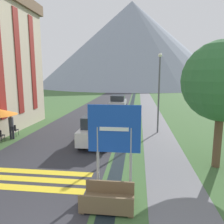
# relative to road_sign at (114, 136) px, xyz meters

# --- Properties ---
(ground_plane) EXTENTS (160.00, 160.00, 0.00)m
(ground_plane) POSITION_rel_road_sign_xyz_m (-1.28, 16.43, -2.12)
(ground_plane) COLOR #3D6033
(road) EXTENTS (6.40, 60.00, 0.01)m
(road) POSITION_rel_road_sign_xyz_m (-3.78, 26.43, -2.11)
(road) COLOR #2D2D33
(road) RESTS_ON ground_plane
(footpath) EXTENTS (2.20, 60.00, 0.01)m
(footpath) POSITION_rel_road_sign_xyz_m (2.32, 26.43, -2.11)
(footpath) COLOR slate
(footpath) RESTS_ON ground_plane
(drainage_channel) EXTENTS (0.60, 60.00, 0.00)m
(drainage_channel) POSITION_rel_road_sign_xyz_m (-0.08, 26.43, -2.11)
(drainage_channel) COLOR black
(drainage_channel) RESTS_ON ground_plane
(crosswalk_marking) EXTENTS (5.44, 1.84, 0.01)m
(crosswalk_marking) POSITION_rel_road_sign_xyz_m (-3.78, 0.45, -2.11)
(crosswalk_marking) COLOR yellow
(crosswalk_marking) RESTS_ON ground_plane
(mountain_distant) EXTENTS (71.51, 71.51, 31.69)m
(mountain_distant) POSITION_rel_road_sign_xyz_m (-2.15, 80.30, 13.73)
(mountain_distant) COLOR gray
(mountain_distant) RESTS_ON ground_plane
(road_sign) EXTENTS (1.90, 0.11, 3.24)m
(road_sign) POSITION_rel_road_sign_xyz_m (0.00, 0.00, 0.00)
(road_sign) COLOR #9E9EA3
(road_sign) RESTS_ON ground_plane
(footbridge) EXTENTS (1.70, 1.10, 0.65)m
(footbridge) POSITION_rel_road_sign_xyz_m (-0.08, -1.06, -1.89)
(footbridge) COLOR brown
(footbridge) RESTS_ON ground_plane
(parked_car_near) EXTENTS (1.89, 4.32, 1.82)m
(parked_car_near) POSITION_rel_road_sign_xyz_m (-1.68, 5.72, -1.20)
(parked_car_near) COLOR silver
(parked_car_near) RESTS_ON ground_plane
(parked_car_far) EXTENTS (1.99, 4.23, 1.82)m
(parked_car_far) POSITION_rel_road_sign_xyz_m (-1.65, 19.31, -1.20)
(parked_car_far) COLOR #B2B2B7
(parked_car_far) RESTS_ON ground_plane
(cafe_chair_middle) EXTENTS (0.40, 0.40, 0.85)m
(cafe_chair_middle) POSITION_rel_road_sign_xyz_m (-7.88, 4.93, -1.60)
(cafe_chair_middle) COLOR #232328
(cafe_chair_middle) RESTS_ON ground_plane
(cafe_chair_far_left) EXTENTS (0.40, 0.40, 0.85)m
(cafe_chair_far_left) POSITION_rel_road_sign_xyz_m (-7.78, 6.41, -1.60)
(cafe_chair_far_left) COLOR #232328
(cafe_chair_far_left) RESTS_ON ground_plane
(person_standing_terrace) EXTENTS (0.32, 0.32, 1.69)m
(person_standing_terrace) POSITION_rel_road_sign_xyz_m (-7.58, 5.80, -1.13)
(person_standing_terrace) COLOR #282833
(person_standing_terrace) RESTS_ON ground_plane
(streetlamp) EXTENTS (0.28, 0.28, 5.80)m
(streetlamp) POSITION_rel_road_sign_xyz_m (2.33, 8.72, 1.28)
(streetlamp) COLOR #515156
(streetlamp) RESTS_ON ground_plane
(tree_by_path) EXTENTS (3.60, 3.60, 5.81)m
(tree_by_path) POSITION_rel_road_sign_xyz_m (4.54, 2.74, 1.88)
(tree_by_path) COLOR brown
(tree_by_path) RESTS_ON ground_plane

